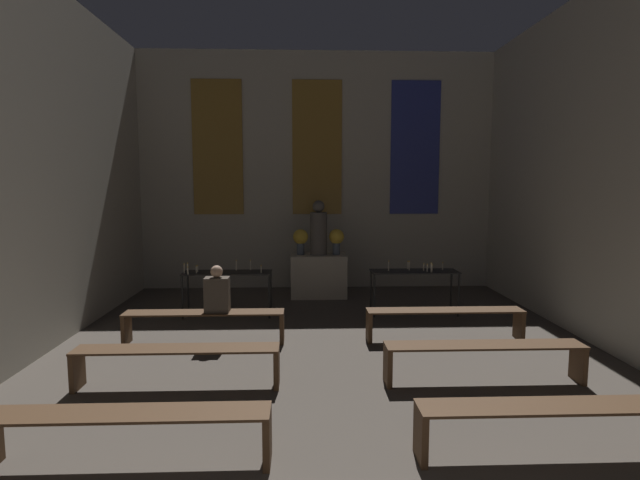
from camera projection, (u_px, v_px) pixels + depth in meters
The scene contains 14 objects.
wall_back at pixel (317, 170), 11.28m from camera, with size 8.14×0.16×5.29m.
altar at pixel (319, 275), 10.53m from camera, with size 1.16×0.70×0.89m.
statue at pixel (319, 230), 10.42m from camera, with size 0.35×0.35×1.14m.
flower_vase_left at pixel (301, 239), 10.43m from camera, with size 0.32×0.32×0.54m.
flower_vase_right at pixel (336, 239), 10.46m from camera, with size 0.32×0.32×0.54m.
candle_rack_left at pixel (227, 277), 8.95m from camera, with size 1.58×0.51×1.00m.
candle_rack_right at pixel (414, 275), 9.08m from camera, with size 1.58×0.51×0.99m.
pew_second_left at pixel (129, 426), 4.17m from camera, with size 2.37×0.36×0.48m.
pew_second_right at pixel (553, 418), 4.31m from camera, with size 2.37×0.36×0.48m.
pew_third_left at pixel (177, 358), 5.80m from camera, with size 2.37×0.36×0.48m.
pew_third_right at pixel (484, 354), 5.94m from camera, with size 2.37×0.36×0.48m.
pew_back_left at pixel (204, 320), 7.44m from camera, with size 2.37×0.36×0.48m.
pew_back_right at pixel (445, 317), 7.57m from camera, with size 2.37×0.36×0.48m.
person_seated at pixel (217, 292), 7.40m from camera, with size 0.36×0.24×0.70m.
Camera 1 is at (-0.36, -0.71, 2.37)m, focal length 28.00 mm.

